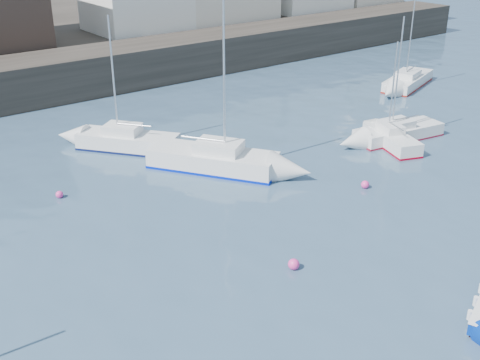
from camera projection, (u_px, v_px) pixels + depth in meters
water at (468, 345)px, 19.19m from camera, size 220.00×220.00×0.00m
quay_wall at (49, 77)px, 43.89m from camera, size 90.00×5.00×3.00m
sailboat_b at (214, 159)px, 31.97m from camera, size 5.66×7.00×8.91m
sailboat_c at (391, 138)px, 35.22m from camera, size 2.99×4.79×6.02m
sailboat_d at (398, 132)px, 36.28m from camera, size 5.94×2.72×7.30m
sailboat_f at (127, 141)px, 34.66m from camera, size 5.06×5.77×7.60m
sailboat_g at (408, 80)px, 47.17m from camera, size 6.64×4.00×8.01m
buoy_near at (294, 269)px, 23.28m from camera, size 0.45×0.45×0.45m
buoy_mid at (365, 188)px, 30.03m from camera, size 0.40×0.40×0.40m
buoy_far at (60, 198)px, 29.02m from camera, size 0.36×0.36×0.36m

